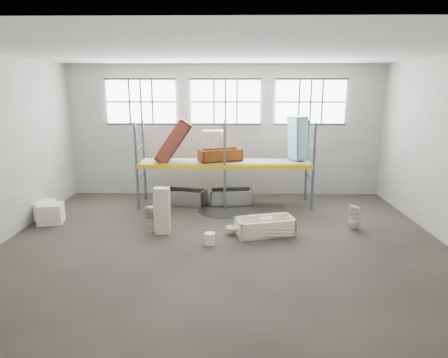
{
  "coord_description": "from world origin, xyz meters",
  "views": [
    {
      "loc": [
        0.19,
        -10.28,
        4.12
      ],
      "look_at": [
        0.0,
        1.5,
        1.4
      ],
      "focal_mm": 31.8,
      "sensor_mm": 36.0,
      "label": 1
    }
  ],
  "objects_px": {
    "cistern_tall": "(162,211)",
    "steel_tub_left": "(185,197)",
    "bucket": "(210,239)",
    "toilet_white": "(355,217)",
    "carton_near": "(51,214)",
    "rust_tub_flat": "(220,155)",
    "blue_tub_upright": "(297,138)",
    "toilet_beige": "(157,216)",
    "bathtub_beige": "(265,226)",
    "steel_tub_right": "(231,197)"
  },
  "relations": [
    {
      "from": "carton_near",
      "to": "toilet_beige",
      "type": "bearing_deg",
      "value": -7.88
    },
    {
      "from": "toilet_white",
      "to": "steel_tub_left",
      "type": "bearing_deg",
      "value": -100.62
    },
    {
      "from": "steel_tub_right",
      "to": "rust_tub_flat",
      "type": "height_order",
      "value": "rust_tub_flat"
    },
    {
      "from": "steel_tub_left",
      "to": "bucket",
      "type": "height_order",
      "value": "steel_tub_left"
    },
    {
      "from": "steel_tub_left",
      "to": "carton_near",
      "type": "xyz_separation_m",
      "value": [
        -3.93,
        -2.09,
        0.03
      ]
    },
    {
      "from": "toilet_beige",
      "to": "cistern_tall",
      "type": "distance_m",
      "value": 0.49
    },
    {
      "from": "steel_tub_right",
      "to": "blue_tub_upright",
      "type": "relative_size",
      "value": 0.99
    },
    {
      "from": "carton_near",
      "to": "toilet_white",
      "type": "bearing_deg",
      "value": -2.52
    },
    {
      "from": "toilet_white",
      "to": "blue_tub_upright",
      "type": "bearing_deg",
      "value": -138.9
    },
    {
      "from": "bathtub_beige",
      "to": "steel_tub_right",
      "type": "xyz_separation_m",
      "value": [
        -0.97,
        3.04,
        0.03
      ]
    },
    {
      "from": "blue_tub_upright",
      "to": "bucket",
      "type": "xyz_separation_m",
      "value": [
        -2.9,
        -3.93,
        -2.23
      ]
    },
    {
      "from": "rust_tub_flat",
      "to": "bucket",
      "type": "xyz_separation_m",
      "value": [
        -0.18,
        -3.75,
        -1.66
      ]
    },
    {
      "from": "rust_tub_flat",
      "to": "bucket",
      "type": "bearing_deg",
      "value": -92.82
    },
    {
      "from": "cistern_tall",
      "to": "carton_near",
      "type": "bearing_deg",
      "value": 170.03
    },
    {
      "from": "cistern_tall",
      "to": "toilet_white",
      "type": "xyz_separation_m",
      "value": [
        5.65,
        0.4,
        -0.3
      ]
    },
    {
      "from": "toilet_beige",
      "to": "carton_near",
      "type": "height_order",
      "value": "toilet_beige"
    },
    {
      "from": "bathtub_beige",
      "to": "bucket",
      "type": "xyz_separation_m",
      "value": [
        -1.55,
        -0.78,
        -0.08
      ]
    },
    {
      "from": "toilet_beige",
      "to": "blue_tub_upright",
      "type": "xyz_separation_m",
      "value": [
        4.51,
        2.75,
        2.01
      ]
    },
    {
      "from": "steel_tub_left",
      "to": "steel_tub_right",
      "type": "bearing_deg",
      "value": 2.69
    },
    {
      "from": "toilet_white",
      "to": "carton_near",
      "type": "bearing_deg",
      "value": -78.1
    },
    {
      "from": "toilet_beige",
      "to": "steel_tub_left",
      "type": "xyz_separation_m",
      "value": [
        0.52,
        2.56,
        -0.11
      ]
    },
    {
      "from": "cistern_tall",
      "to": "steel_tub_left",
      "type": "relative_size",
      "value": 0.89
    },
    {
      "from": "bathtub_beige",
      "to": "carton_near",
      "type": "xyz_separation_m",
      "value": [
        -6.58,
        0.87,
        0.06
      ]
    },
    {
      "from": "rust_tub_flat",
      "to": "bucket",
      "type": "relative_size",
      "value": 4.5
    },
    {
      "from": "bathtub_beige",
      "to": "cistern_tall",
      "type": "distance_m",
      "value": 2.98
    },
    {
      "from": "steel_tub_left",
      "to": "steel_tub_right",
      "type": "distance_m",
      "value": 1.67
    },
    {
      "from": "bathtub_beige",
      "to": "steel_tub_left",
      "type": "relative_size",
      "value": 1.09
    },
    {
      "from": "rust_tub_flat",
      "to": "bucket",
      "type": "height_order",
      "value": "rust_tub_flat"
    },
    {
      "from": "toilet_beige",
      "to": "bucket",
      "type": "height_order",
      "value": "toilet_beige"
    },
    {
      "from": "steel_tub_right",
      "to": "rust_tub_flat",
      "type": "distance_m",
      "value": 1.6
    },
    {
      "from": "toilet_white",
      "to": "cistern_tall",
      "type": "bearing_deg",
      "value": -71.5
    },
    {
      "from": "toilet_white",
      "to": "bucket",
      "type": "xyz_separation_m",
      "value": [
        -4.25,
        -1.24,
        -0.21
      ]
    },
    {
      "from": "cistern_tall",
      "to": "blue_tub_upright",
      "type": "distance_m",
      "value": 5.57
    },
    {
      "from": "blue_tub_upright",
      "to": "carton_near",
      "type": "height_order",
      "value": "blue_tub_upright"
    },
    {
      "from": "bucket",
      "to": "steel_tub_left",
      "type": "bearing_deg",
      "value": 106.37
    },
    {
      "from": "rust_tub_flat",
      "to": "steel_tub_right",
      "type": "bearing_deg",
      "value": 10.74
    },
    {
      "from": "steel_tub_right",
      "to": "toilet_beige",
      "type": "bearing_deg",
      "value": -129.67
    },
    {
      "from": "toilet_white",
      "to": "bucket",
      "type": "bearing_deg",
      "value": -59.28
    },
    {
      "from": "bucket",
      "to": "bathtub_beige",
      "type": "bearing_deg",
      "value": 26.65
    },
    {
      "from": "cistern_tall",
      "to": "toilet_white",
      "type": "relative_size",
      "value": 1.81
    },
    {
      "from": "toilet_white",
      "to": "steel_tub_left",
      "type": "relative_size",
      "value": 0.49
    },
    {
      "from": "rust_tub_flat",
      "to": "blue_tub_upright",
      "type": "height_order",
      "value": "blue_tub_upright"
    },
    {
      "from": "steel_tub_right",
      "to": "bathtub_beige",
      "type": "bearing_deg",
      "value": -72.28
    },
    {
      "from": "steel_tub_left",
      "to": "bucket",
      "type": "distance_m",
      "value": 3.9
    },
    {
      "from": "bathtub_beige",
      "to": "bucket",
      "type": "relative_size",
      "value": 5.06
    },
    {
      "from": "blue_tub_upright",
      "to": "bucket",
      "type": "height_order",
      "value": "blue_tub_upright"
    },
    {
      "from": "rust_tub_flat",
      "to": "steel_tub_left",
      "type": "bearing_deg",
      "value": -179.79
    },
    {
      "from": "steel_tub_left",
      "to": "steel_tub_right",
      "type": "relative_size",
      "value": 1.01
    },
    {
      "from": "carton_near",
      "to": "bathtub_beige",
      "type": "bearing_deg",
      "value": -7.57
    },
    {
      "from": "rust_tub_flat",
      "to": "blue_tub_upright",
      "type": "distance_m",
      "value": 2.78
    }
  ]
}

